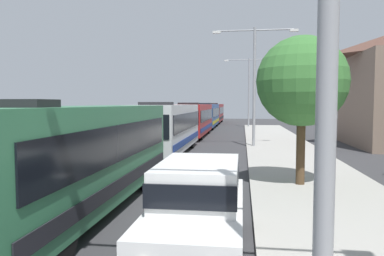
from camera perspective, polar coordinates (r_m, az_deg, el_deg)
The scene contains 9 objects.
bus_lead at distance 11.12m, azimuth -16.77°, elevation -3.81°, with size 2.58×10.89×3.21m.
bus_second_in_line at distance 23.13m, azimuth -3.71°, elevation 0.21°, with size 2.58×10.69×3.21m.
bus_middle at distance 35.31m, azimuth 0.28°, elevation 1.45°, with size 2.58×11.60×3.21m.
bus_fourth_in_line at distance 47.55m, azimuth 2.21°, elevation 2.04°, with size 2.58×12.07×3.21m.
bus_rear at distance 60.04m, azimuth 3.37°, elevation 2.40°, with size 2.58×12.36×3.21m.
white_suv at distance 7.92m, azimuth 0.98°, elevation -11.54°, with size 1.86×4.90×1.90m.
streetlamp_mid at distance 26.50m, azimuth 9.57°, elevation 8.22°, with size 5.85×0.28×8.26m.
streetlamp_far at distance 49.16m, azimuth 8.75°, elevation 6.58°, with size 6.45×0.28×8.87m.
roadside_tree at distance 14.16m, azimuth 16.55°, elevation 6.84°, with size 3.30×3.30×5.44m.
Camera 1 is at (3.30, 2.87, 3.13)m, focal length 34.68 mm.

